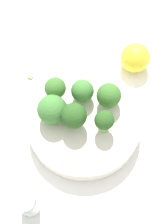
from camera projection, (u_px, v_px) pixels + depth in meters
ground_plane at (84, 128)px, 0.57m from camera, size 3.00×3.00×0.00m
bowl at (84, 123)px, 0.55m from camera, size 0.20×0.20×0.04m
broccoli_floret_0 at (109, 96)px, 0.52m from camera, size 0.04×0.04×0.05m
broccoli_floret_1 at (74, 116)px, 0.50m from camera, size 0.04×0.04×0.06m
broccoli_floret_2 at (55, 89)px, 0.52m from camera, size 0.04×0.04×0.05m
broccoli_floret_3 at (52, 110)px, 0.51m from camera, size 0.05×0.05×0.05m
broccoli_floret_4 at (82, 91)px, 0.53m from camera, size 0.04×0.04×0.04m
broccoli_floret_5 at (104, 121)px, 0.50m from camera, size 0.03×0.03×0.05m
pepper_shaker at (28, 204)px, 0.48m from camera, size 0.03×0.03×0.07m
lemon_wedge at (135, 58)px, 0.60m from camera, size 0.06×0.06×0.06m
almond_crumb_0 at (17, 196)px, 0.52m from camera, size 0.01×0.01×0.01m
almond_crumb_1 at (62, 72)px, 0.62m from camera, size 0.01×0.01×0.01m
almond_crumb_2 at (30, 76)px, 0.61m from camera, size 0.01×0.01×0.01m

